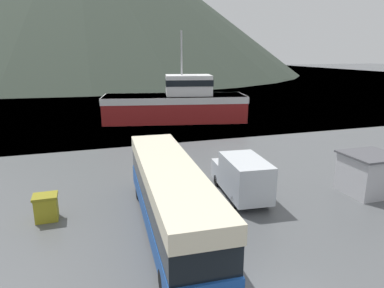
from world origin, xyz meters
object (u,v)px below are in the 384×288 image
at_px(tour_bus, 170,195).
at_px(fishing_boat, 177,103).
at_px(delivery_van, 242,176).
at_px(dock_kiosk, 368,173).
at_px(storage_bin, 46,207).

xyz_separation_m(tour_bus, fishing_boat, (7.39, 26.19, 0.37)).
bearing_deg(delivery_van, tour_bus, -146.47).
xyz_separation_m(delivery_van, dock_kiosk, (7.49, -1.80, -0.06)).
height_order(storage_bin, dock_kiosk, dock_kiosk).
distance_m(fishing_boat, dock_kiosk, 25.83).
bearing_deg(dock_kiosk, fishing_boat, 101.37).
relative_size(delivery_van, dock_kiosk, 1.85).
xyz_separation_m(fishing_boat, dock_kiosk, (5.09, -25.30, -0.99)).
bearing_deg(fishing_boat, dock_kiosk, -156.95).
xyz_separation_m(fishing_boat, storage_bin, (-13.13, -23.18, -1.55)).
height_order(fishing_boat, dock_kiosk, fishing_boat).
relative_size(fishing_boat, storage_bin, 13.26).
bearing_deg(dock_kiosk, delivery_van, 166.48).
bearing_deg(fishing_boat, delivery_van, -174.15).
relative_size(delivery_van, fishing_boat, 0.31).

